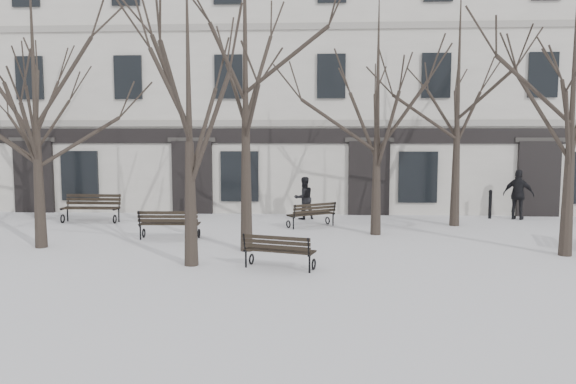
# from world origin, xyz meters

# --- Properties ---
(ground) EXTENTS (100.00, 100.00, 0.00)m
(ground) POSITION_xyz_m (0.00, 0.00, 0.00)
(ground) COLOR silver
(ground) RESTS_ON ground
(building) EXTENTS (40.40, 10.20, 11.40)m
(building) POSITION_xyz_m (0.00, 12.96, 5.52)
(building) COLOR beige
(building) RESTS_ON ground
(tree_0) EXTENTS (5.47, 5.47, 7.81)m
(tree_0) POSITION_xyz_m (-6.21, 0.95, 4.88)
(tree_0) COLOR black
(tree_0) RESTS_ON ground
(tree_1) EXTENTS (4.97, 4.97, 7.10)m
(tree_1) POSITION_xyz_m (-1.51, -0.95, 4.44)
(tree_1) COLOR black
(tree_1) RESTS_ON ground
(tree_2) EXTENTS (6.37, 6.37, 9.09)m
(tree_2) POSITION_xyz_m (-0.40, 0.82, 5.69)
(tree_2) COLOR black
(tree_2) RESTS_ON ground
(tree_3) EXTENTS (5.55, 5.55, 7.92)m
(tree_3) POSITION_xyz_m (8.00, 0.70, 4.95)
(tree_3) COLOR black
(tree_3) RESTS_ON ground
(tree_4) EXTENTS (4.76, 4.76, 6.81)m
(tree_4) POSITION_xyz_m (-8.89, 6.16, 4.25)
(tree_4) COLOR black
(tree_4) RESTS_ON ground
(tree_5) EXTENTS (5.12, 5.12, 7.31)m
(tree_5) POSITION_xyz_m (3.35, 3.56, 4.57)
(tree_5) COLOR black
(tree_5) RESTS_ON ground
(tree_6) EXTENTS (5.71, 5.71, 8.15)m
(tree_6) POSITION_xyz_m (6.26, 5.46, 5.10)
(tree_6) COLOR black
(tree_6) RESTS_ON ground
(bench_1) EXTENTS (1.82, 0.72, 0.90)m
(bench_1) POSITION_xyz_m (-2.95, 2.36, 0.49)
(bench_1) COLOR black
(bench_1) RESTS_ON ground
(bench_2) EXTENTS (1.76, 1.04, 0.84)m
(bench_2) POSITION_xyz_m (0.63, -1.22, 0.46)
(bench_2) COLOR black
(bench_2) RESTS_ON ground
(bench_3) EXTENTS (2.02, 0.74, 1.01)m
(bench_3) POSITION_xyz_m (-6.65, 5.50, 0.55)
(bench_3) COLOR black
(bench_3) RESTS_ON ground
(bench_4) EXTENTS (1.72, 1.42, 0.85)m
(bench_4) POSITION_xyz_m (1.32, 4.88, 0.46)
(bench_4) COLOR black
(bench_4) RESTS_ON ground
(bollard_a) EXTENTS (0.13, 0.13, 1.02)m
(bollard_a) POSITION_xyz_m (-3.46, 7.27, 0.55)
(bollard_a) COLOR black
(bollard_a) RESTS_ON ground
(bollard_b) EXTENTS (0.14, 0.14, 1.09)m
(bollard_b) POSITION_xyz_m (7.99, 7.22, 0.58)
(bollard_b) COLOR black
(bollard_b) RESTS_ON ground
(pedestrian_b) EXTENTS (0.96, 0.89, 1.59)m
(pedestrian_b) POSITION_xyz_m (0.99, 6.67, 0.00)
(pedestrian_b) COLOR black
(pedestrian_b) RESTS_ON ground
(pedestrian_c) EXTENTS (1.18, 0.95, 1.87)m
(pedestrian_c) POSITION_xyz_m (8.95, 7.03, 0.00)
(pedestrian_c) COLOR black
(pedestrian_c) RESTS_ON ground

